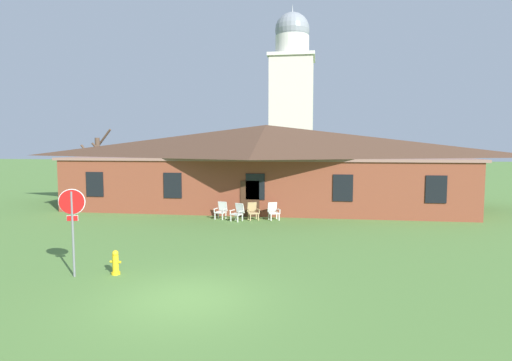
{
  "coord_description": "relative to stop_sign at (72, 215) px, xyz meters",
  "views": [
    {
      "loc": [
        3.53,
        -10.57,
        4.15
      ],
      "look_at": [
        0.77,
        8.12,
        2.54
      ],
      "focal_mm": 29.35,
      "sensor_mm": 36.0,
      "label": 1
    }
  ],
  "objects": [
    {
      "name": "bare_tree_beside_building",
      "position": [
        -9.33,
        18.36,
        0.71
      ],
      "size": [
        2.17,
        2.1,
        5.4
      ],
      "color": "brown",
      "rests_on": "ground"
    },
    {
      "name": "brick_building",
      "position": [
        4.03,
        16.69,
        0.83
      ],
      "size": [
        25.67,
        10.4,
        5.51
      ],
      "color": "brown",
      "rests_on": "ground"
    },
    {
      "name": "lawn_chair_by_porch",
      "position": [
        2.23,
        10.8,
        -1.48
      ],
      "size": [
        0.73,
        0.77,
        0.96
      ],
      "color": "silver",
      "rests_on": "ground"
    },
    {
      "name": "lawn_chair_middle",
      "position": [
        5.15,
        10.95,
        -1.48
      ],
      "size": [
        0.79,
        0.83,
        0.96
      ],
      "color": "silver",
      "rests_on": "ground"
    },
    {
      "name": "ground_plane",
      "position": [
        4.03,
        -1.35,
        -1.98
      ],
      "size": [
        200.0,
        200.0,
        0.0
      ],
      "primitive_type": "plane",
      "color": "#517A38"
    },
    {
      "name": "lawn_chair_left_end",
      "position": [
        4.02,
        10.79,
        -1.48
      ],
      "size": [
        0.8,
        0.84,
        0.96
      ],
      "color": "tan",
      "rests_on": "ground"
    },
    {
      "name": "fire_hydrant",
      "position": [
        1.18,
        0.4,
        -1.61
      ],
      "size": [
        0.36,
        0.28,
        0.79
      ],
      "color": "gold",
      "rests_on": "ground"
    },
    {
      "name": "dome_tower",
      "position": [
        4.54,
        36.61,
        7.15
      ],
      "size": [
        5.18,
        5.18,
        19.91
      ],
      "color": "beige",
      "rests_on": "ground"
    },
    {
      "name": "stop_sign",
      "position": [
        0.0,
        0.0,
        0.0
      ],
      "size": [
        0.77,
        0.28,
        2.79
      ],
      "color": "slate",
      "rests_on": "ground"
    },
    {
      "name": "lawn_chair_near_door",
      "position": [
        3.28,
        10.3,
        -1.48
      ],
      "size": [
        0.8,
        0.84,
        0.96
      ],
      "color": "silver",
      "rests_on": "ground"
    }
  ]
}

